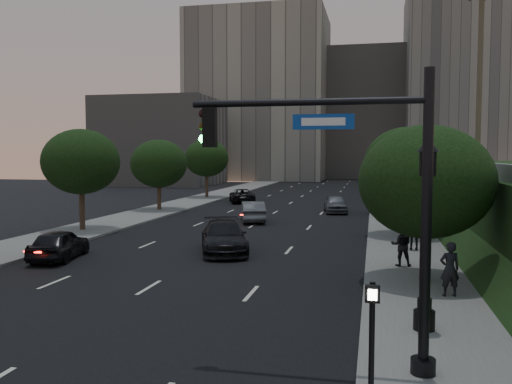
% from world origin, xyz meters
% --- Properties ---
extents(ground, '(160.00, 160.00, 0.00)m').
position_xyz_m(ground, '(0.00, 0.00, 0.00)').
color(ground, black).
rests_on(ground, ground).
extents(road_surface, '(16.00, 140.00, 0.02)m').
position_xyz_m(road_surface, '(0.00, 30.00, 0.01)').
color(road_surface, black).
rests_on(road_surface, ground).
extents(sidewalk_right, '(4.50, 140.00, 0.15)m').
position_xyz_m(sidewalk_right, '(10.25, 30.00, 0.07)').
color(sidewalk_right, slate).
rests_on(sidewalk_right, ground).
extents(sidewalk_left, '(4.50, 140.00, 0.15)m').
position_xyz_m(sidewalk_left, '(-10.25, 30.00, 0.07)').
color(sidewalk_left, slate).
rests_on(sidewalk_left, ground).
extents(parapet_wall, '(0.35, 90.00, 0.70)m').
position_xyz_m(parapet_wall, '(13.50, 28.00, 4.35)').
color(parapet_wall, slate).
rests_on(parapet_wall, embankment).
extents(office_block_left, '(26.00, 20.00, 32.00)m').
position_xyz_m(office_block_left, '(-14.00, 92.00, 16.00)').
color(office_block_left, '#9A9887').
rests_on(office_block_left, ground).
extents(office_block_mid, '(22.00, 18.00, 26.00)m').
position_xyz_m(office_block_mid, '(6.00, 102.00, 13.00)').
color(office_block_mid, gray).
rests_on(office_block_mid, ground).
extents(office_block_right, '(20.00, 22.00, 36.00)m').
position_xyz_m(office_block_right, '(24.00, 96.00, 18.00)').
color(office_block_right, gray).
rests_on(office_block_right, ground).
extents(office_block_filler, '(18.00, 16.00, 14.00)m').
position_xyz_m(office_block_filler, '(-26.00, 70.00, 7.00)').
color(office_block_filler, gray).
rests_on(office_block_filler, ground).
extents(tree_right_a, '(5.20, 5.20, 6.24)m').
position_xyz_m(tree_right_a, '(10.30, 8.00, 4.02)').
color(tree_right_a, '#38281C').
rests_on(tree_right_a, ground).
extents(tree_right_b, '(5.20, 5.20, 6.74)m').
position_xyz_m(tree_right_b, '(10.30, 20.00, 4.52)').
color(tree_right_b, '#38281C').
rests_on(tree_right_b, ground).
extents(tree_right_c, '(5.20, 5.20, 6.24)m').
position_xyz_m(tree_right_c, '(10.30, 33.00, 4.02)').
color(tree_right_c, '#38281C').
rests_on(tree_right_c, ground).
extents(tree_right_d, '(5.20, 5.20, 6.74)m').
position_xyz_m(tree_right_d, '(10.30, 47.00, 4.52)').
color(tree_right_d, '#38281C').
rests_on(tree_right_d, ground).
extents(tree_right_e, '(5.20, 5.20, 6.24)m').
position_xyz_m(tree_right_e, '(10.30, 62.00, 4.02)').
color(tree_right_e, '#38281C').
rests_on(tree_right_e, ground).
extents(tree_left_b, '(5.00, 5.00, 6.71)m').
position_xyz_m(tree_left_b, '(-10.30, 18.00, 4.58)').
color(tree_left_b, '#38281C').
rests_on(tree_left_b, ground).
extents(tree_left_c, '(5.00, 5.00, 6.34)m').
position_xyz_m(tree_left_c, '(-10.30, 31.00, 4.21)').
color(tree_left_c, '#38281C').
rests_on(tree_left_c, ground).
extents(tree_left_d, '(5.00, 5.00, 6.71)m').
position_xyz_m(tree_left_d, '(-10.30, 45.00, 4.58)').
color(tree_left_d, '#38281C').
rests_on(tree_left_d, ground).
extents(traffic_signal_mast, '(5.68, 0.56, 7.00)m').
position_xyz_m(traffic_signal_mast, '(8.38, -1.49, 3.67)').
color(traffic_signal_mast, black).
rests_on(traffic_signal_mast, ground).
extents(street_lamp, '(0.64, 0.64, 5.62)m').
position_xyz_m(street_lamp, '(9.77, 1.72, 2.63)').
color(street_lamp, black).
rests_on(street_lamp, ground).
extents(pedestrian_signal, '(0.30, 0.33, 2.50)m').
position_xyz_m(pedestrian_signal, '(8.32, -2.83, 1.57)').
color(pedestrian_signal, black).
rests_on(pedestrian_signal, ground).
extents(sedan_near_left, '(2.52, 4.64, 1.50)m').
position_xyz_m(sedan_near_left, '(-6.49, 9.30, 0.75)').
color(sedan_near_left, black).
rests_on(sedan_near_left, ground).
extents(sedan_mid_left, '(2.93, 4.98, 1.55)m').
position_xyz_m(sedan_mid_left, '(-0.51, 25.33, 0.78)').
color(sedan_mid_left, '#4D4F53').
rests_on(sedan_mid_left, ground).
extents(sedan_far_left, '(3.94, 5.70, 1.45)m').
position_xyz_m(sedan_far_left, '(-5.05, 40.47, 0.72)').
color(sedan_far_left, black).
rests_on(sedan_far_left, ground).
extents(sedan_near_right, '(3.94, 6.01, 1.62)m').
position_xyz_m(sedan_near_right, '(0.78, 12.77, 0.81)').
color(sedan_near_right, black).
rests_on(sedan_near_right, ground).
extents(sedan_far_right, '(2.50, 4.78, 1.55)m').
position_xyz_m(sedan_far_right, '(5.10, 32.87, 0.78)').
color(sedan_far_right, slate).
rests_on(sedan_far_right, ground).
extents(pedestrian_a, '(0.79, 0.62, 1.92)m').
position_xyz_m(pedestrian_a, '(10.95, 5.66, 1.11)').
color(pedestrian_a, black).
rests_on(pedestrian_a, sidewalk_right).
extents(pedestrian_b, '(0.93, 0.74, 1.87)m').
position_xyz_m(pedestrian_b, '(9.55, 10.57, 1.09)').
color(pedestrian_b, black).
rests_on(pedestrian_b, sidewalk_right).
extents(pedestrian_c, '(1.09, 0.46, 1.84)m').
position_xyz_m(pedestrian_c, '(10.40, 14.72, 1.07)').
color(pedestrian_c, black).
rests_on(pedestrian_c, sidewalk_right).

